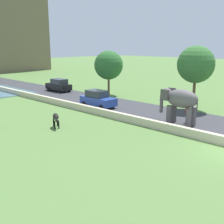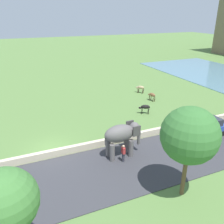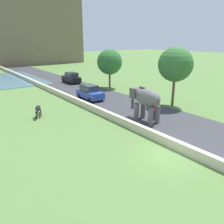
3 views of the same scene
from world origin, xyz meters
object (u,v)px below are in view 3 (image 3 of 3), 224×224
at_px(person_beside_elephant, 154,111).
at_px(car_blue, 90,92).
at_px(car_black, 71,78).
at_px(elephant, 145,99).
at_px(cow_black, 38,109).

relative_size(person_beside_elephant, car_blue, 0.41).
xyz_separation_m(person_beside_elephant, car_black, (2.24, 21.04, 0.03)).
bearing_deg(elephant, car_black, 81.35).
bearing_deg(person_beside_elephant, car_black, 83.92).
bearing_deg(elephant, cow_black, 138.02).
relative_size(car_black, cow_black, 2.91).
relative_size(car_blue, cow_black, 2.91).
relative_size(elephant, cow_black, 2.53).
height_order(person_beside_elephant, cow_black, person_beside_elephant).
xyz_separation_m(elephant, car_black, (3.16, 20.75, -1.14)).
bearing_deg(cow_black, car_black, 53.10).
xyz_separation_m(car_blue, car_black, (3.15, 11.17, 0.00)).
bearing_deg(car_blue, person_beside_elephant, -84.74).
xyz_separation_m(person_beside_elephant, car_blue, (-0.91, 9.88, 0.03)).
bearing_deg(car_black, cow_black, -126.90).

